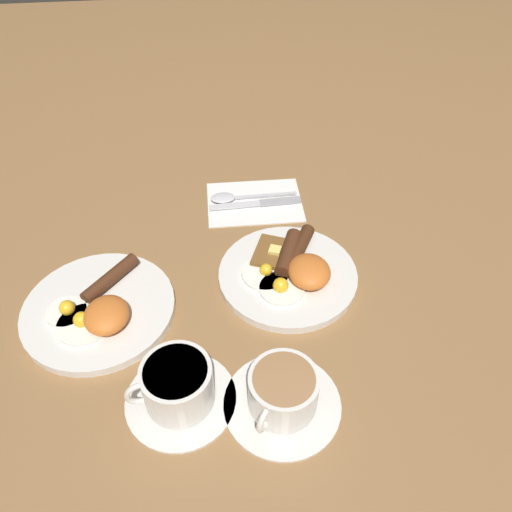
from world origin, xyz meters
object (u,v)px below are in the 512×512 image
(breakfast_plate_near, at_px, (290,271))
(teacup_far, at_px, (178,387))
(teacup_near, at_px, (283,394))
(spoon, at_px, (232,197))
(knife, at_px, (261,203))
(breakfast_plate_far, at_px, (99,309))

(breakfast_plate_near, distance_m, teacup_far, 0.29)
(teacup_near, distance_m, spoon, 0.47)
(breakfast_plate_near, distance_m, teacup_near, 0.24)
(teacup_far, bearing_deg, knife, -21.49)
(spoon, bearing_deg, teacup_far, 75.82)
(teacup_far, bearing_deg, teacup_near, -99.60)
(knife, bearing_deg, teacup_far, 66.72)
(breakfast_plate_far, relative_size, spoon, 1.39)
(breakfast_plate_near, relative_size, teacup_near, 1.45)
(breakfast_plate_near, xyz_separation_m, breakfast_plate_far, (-0.05, 0.32, -0.00))
(breakfast_plate_near, height_order, spoon, breakfast_plate_near)
(breakfast_plate_far, xyz_separation_m, spoon, (0.27, -0.24, -0.00))
(spoon, bearing_deg, knife, 157.09)
(breakfast_plate_near, bearing_deg, breakfast_plate_far, 98.25)
(breakfast_plate_far, distance_m, teacup_far, 0.21)
(breakfast_plate_far, relative_size, teacup_far, 1.57)
(teacup_far, xyz_separation_m, knife, (0.42, -0.16, -0.03))
(breakfast_plate_near, xyz_separation_m, teacup_far, (-0.22, 0.19, 0.02))
(breakfast_plate_far, bearing_deg, teacup_far, -142.98)
(teacup_near, height_order, spoon, teacup_near)
(teacup_far, relative_size, spoon, 0.88)
(breakfast_plate_near, relative_size, spoon, 1.35)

